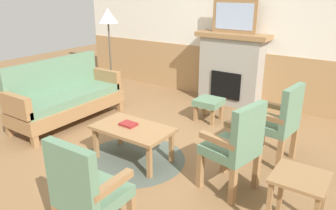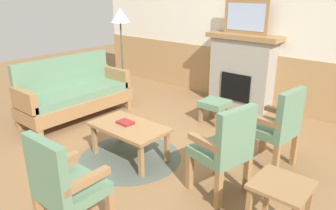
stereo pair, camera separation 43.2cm
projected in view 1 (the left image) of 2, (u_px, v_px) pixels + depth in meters
The scene contains 14 objects.
ground_plane at pixel (153, 152), 4.25m from camera, with size 14.00×14.00×0.00m, color olive.
wall_back at pixel (239, 30), 5.81m from camera, with size 7.20×0.14×2.70m.
fireplace at pixel (231, 68), 5.84m from camera, with size 1.30×0.44×1.28m.
framed_picture at pixel (234, 16), 5.53m from camera, with size 0.80×0.04×0.56m.
couch at pixel (66, 98), 5.09m from camera, with size 0.70×1.80×0.98m.
coffee_table at pixel (133, 131), 3.94m from camera, with size 0.96×0.56×0.44m.
round_rug at pixel (134, 159), 4.07m from camera, with size 1.29×1.29×0.01m, color #4C564C.
book_on_table at pixel (128, 124), 3.96m from camera, with size 0.20×0.15×0.03m, color maroon.
footstool at pixel (209, 104), 5.17m from camera, with size 0.40×0.40×0.36m.
armchair_near_fireplace at pixel (236, 144), 3.28m from camera, with size 0.57×0.57×0.98m.
armchair_by_window_left at pixel (279, 120), 3.87m from camera, with size 0.53×0.53×0.98m.
armchair_front_left at pixel (86, 190), 2.53m from camera, with size 0.49×0.49×0.98m.
side_table at pixel (299, 188), 2.74m from camera, with size 0.44×0.44×0.55m.
floor_lamp_by_couch at pixel (108, 22), 5.77m from camera, with size 0.36×0.36×1.68m.
Camera 1 is at (2.30, -3.01, 2.03)m, focal length 34.79 mm.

